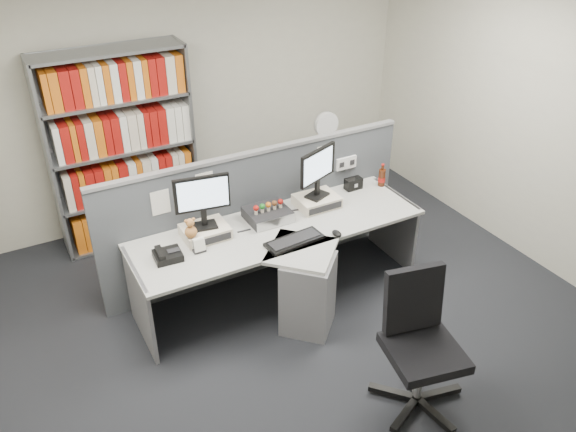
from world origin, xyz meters
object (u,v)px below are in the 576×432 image
monitor_left (202,197)px  speaker (353,184)px  desktop_pc (268,215)px  keyboard (294,241)px  monitor_right (318,169)px  filing_cabinet (324,180)px  cola_bottle (382,177)px  desk_phone (167,255)px  desk_fan (326,127)px  office_chair (419,339)px  mouse (337,233)px  shelving_unit (122,152)px  desk (291,265)px  desk_calendar (199,246)px

monitor_left → speaker: (1.58, 0.12, -0.32)m
desktop_pc → keyboard: size_ratio=0.72×
monitor_right → filing_cabinet: monitor_right is taller
monitor_right → keyboard: 0.74m
cola_bottle → speaker: bearing=165.0°
keyboard → cola_bottle: (1.24, 0.48, 0.07)m
desktop_pc → speaker: bearing=6.8°
desk_phone → desk_fan: (2.21, 1.17, 0.24)m
monitor_left → desk_fan: monitor_left is taller
monitor_right → filing_cabinet: bearing=54.8°
monitor_right → office_chair: 1.82m
desk_fan → mouse: bearing=-118.5°
office_chair → shelving_unit: bearing=110.5°
desk → desk_fan: bearing=49.4°
mouse → desk_calendar: size_ratio=0.87×
monitor_left → filing_cabinet: monitor_left is taller
monitor_left → office_chair: (0.91, -1.72, -0.54)m
keyboard → desk_fan: size_ratio=1.11×
cola_bottle → keyboard: bearing=-159.1°
monitor_right → desk_phone: size_ratio=2.05×
desk_calendar → desk: bearing=-15.0°
desk_phone → monitor_right: bearing=6.1°
desktop_pc → office_chair: bearing=-79.6°
monitor_right → speaker: 0.59m
cola_bottle → shelving_unit: bearing=146.4°
monitor_left → mouse: bearing=-27.6°
desk → mouse: bearing=-19.7°
monitor_right → keyboard: bearing=-137.8°
desk → mouse: size_ratio=24.11×
monitor_left → keyboard: 0.84m
speaker → keyboard: bearing=-150.2°
desk_calendar → office_chair: (1.04, -1.54, -0.21)m
office_chair → monitor_left: bearing=117.8°
desktop_pc → office_chair: 1.76m
office_chair → speaker: bearing=69.9°
desktop_pc → desk_fan: size_ratio=0.80×
monitor_left → speaker: size_ratio=2.82×
monitor_right → cola_bottle: monitor_right is taller
shelving_unit → desk_phone: bearing=-93.7°
desktop_pc → mouse: bearing=-52.5°
desk_calendar → cola_bottle: cola_bottle is taller
monitor_left → cola_bottle: monitor_left is taller
desk → cola_bottle: cola_bottle is taller
speaker → desk_fan: (0.23, 0.90, 0.22)m
desk_phone → cola_bottle: 2.26m
keyboard → cola_bottle: cola_bottle is taller
monitor_left → keyboard: size_ratio=0.91×
keyboard → cola_bottle: 1.33m
desk_calendar → monitor_left: bearing=55.2°
monitor_right → cola_bottle: size_ratio=2.03×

